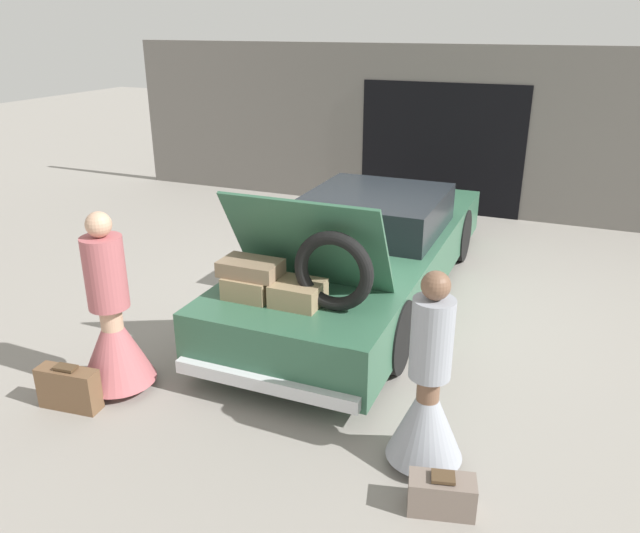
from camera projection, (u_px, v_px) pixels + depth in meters
name	position (u px, v px, depth m)	size (l,w,h in m)	color
ground_plane	(365.00, 294.00, 7.69)	(40.00, 40.00, 0.00)	gray
garage_wall_back	(442.00, 131.00, 10.61)	(12.00, 0.14, 2.80)	slate
car	(366.00, 252.00, 7.47)	(1.84, 5.40, 1.72)	#336047
person_left	(113.00, 329.00, 5.52)	(0.67, 0.67, 1.68)	tan
person_right	(427.00, 400.00, 4.55)	(0.58, 0.58, 1.57)	brown
suitcase_beside_left_person	(69.00, 388.00, 5.37)	(0.56, 0.23, 0.41)	brown
suitcase_beside_right_person	(442.00, 495.00, 4.24)	(0.49, 0.32, 0.30)	#75665B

